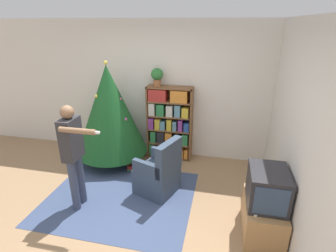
# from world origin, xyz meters

# --- Properties ---
(ground_plane) EXTENTS (14.00, 14.00, 0.00)m
(ground_plane) POSITION_xyz_m (0.00, 0.00, 0.00)
(ground_plane) COLOR #9E7A56
(wall_back) EXTENTS (8.00, 0.10, 2.60)m
(wall_back) POSITION_xyz_m (0.00, 2.12, 1.30)
(wall_back) COLOR silver
(wall_back) RESTS_ON ground_plane
(wall_right) EXTENTS (0.10, 8.00, 2.60)m
(wall_right) POSITION_xyz_m (2.13, 0.00, 1.30)
(wall_right) COLOR silver
(wall_right) RESTS_ON ground_plane
(area_rug) EXTENTS (2.21, 1.84, 0.01)m
(area_rug) POSITION_xyz_m (-0.22, 0.43, 0.00)
(area_rug) COLOR #3D4C70
(area_rug) RESTS_ON ground_plane
(bookshelf) EXTENTS (0.86, 0.28, 1.43)m
(bookshelf) POSITION_xyz_m (0.23, 1.90, 0.73)
(bookshelf) COLOR brown
(bookshelf) RESTS_ON ground_plane
(tv_stand) EXTENTS (0.47, 0.77, 0.46)m
(tv_stand) POSITION_xyz_m (1.82, 0.15, 0.23)
(tv_stand) COLOR tan
(tv_stand) RESTS_ON ground_plane
(television) EXTENTS (0.45, 0.58, 0.45)m
(television) POSITION_xyz_m (1.82, 0.15, 0.68)
(television) COLOR #28282D
(television) RESTS_ON tv_stand
(game_remote) EXTENTS (0.04, 0.12, 0.02)m
(game_remote) POSITION_xyz_m (1.68, -0.08, 0.47)
(game_remote) COLOR white
(game_remote) RESTS_ON tv_stand
(christmas_tree) EXTENTS (1.32, 1.32, 1.92)m
(christmas_tree) POSITION_xyz_m (-0.80, 1.50, 1.03)
(christmas_tree) COLOR #4C3323
(christmas_tree) RESTS_ON ground_plane
(armchair) EXTENTS (0.73, 0.72, 0.92)m
(armchair) POSITION_xyz_m (0.33, 0.71, 0.32)
(armchair) COLOR #334256
(armchair) RESTS_ON ground_plane
(standing_person) EXTENTS (0.63, 0.47, 1.54)m
(standing_person) POSITION_xyz_m (-0.72, 0.14, 0.91)
(standing_person) COLOR #38425B
(standing_person) RESTS_ON ground_plane
(potted_plant) EXTENTS (0.22, 0.22, 0.33)m
(potted_plant) POSITION_xyz_m (-0.00, 1.91, 1.62)
(potted_plant) COLOR #935B38
(potted_plant) RESTS_ON bookshelf
(book_pile_near_tree) EXTENTS (0.24, 0.18, 0.10)m
(book_pile_near_tree) POSITION_xyz_m (-0.30, 1.24, 0.05)
(book_pile_near_tree) COLOR #2D7A42
(book_pile_near_tree) RESTS_ON ground_plane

